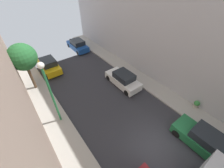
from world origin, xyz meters
The scene contains 9 objects.
ground centered at (0.00, 0.00, 0.00)m, with size 32.00×32.00×0.00m, color #2D2D33.
sidewalk_right centered at (5.00, 0.00, 0.07)m, with size 2.00×44.00×0.15m, color #A8A399.
parked_car_left_3 centered at (-2.70, 14.53, 0.72)m, with size 1.78×4.20×1.57m.
parked_car_right_2 centered at (2.70, -1.95, 0.72)m, with size 1.78×4.20×1.57m.
parked_car_right_3 centered at (2.70, 6.83, 0.72)m, with size 1.78×4.20×1.57m.
parked_car_right_4 centered at (2.70, 17.43, 0.72)m, with size 1.78×4.20×1.57m.
street_tree_2 centered at (-5.09, 11.99, 3.76)m, with size 2.51×2.51×4.90m.
potted_plant_4 centered at (5.76, 0.21, 0.55)m, with size 0.49×0.49×0.74m.
lamp_post centered at (-4.60, 6.41, 3.84)m, with size 0.44×0.44×5.62m.
Camera 1 is at (-5.66, -2.12, 10.31)m, focal length 23.08 mm.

